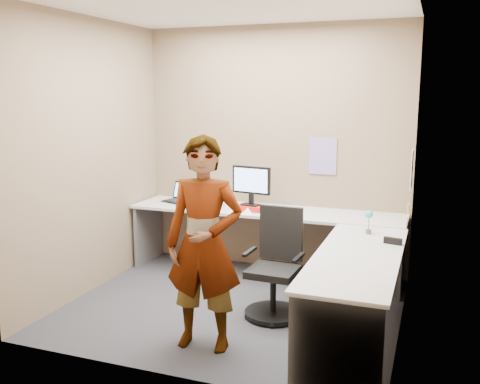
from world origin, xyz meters
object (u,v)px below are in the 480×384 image
at_px(desk, 290,240).
at_px(monitor, 251,182).
at_px(person, 204,244).
at_px(office_chair, 275,273).

bearing_deg(desk, monitor, 137.61).
relative_size(monitor, person, 0.26).
bearing_deg(office_chair, monitor, 123.54).
bearing_deg(monitor, person, -74.24).
height_order(desk, monitor, monitor).
xyz_separation_m(desk, person, (-0.36, -1.18, 0.24)).
relative_size(desk, monitor, 6.76).
height_order(desk, person, person).
distance_m(monitor, person, 1.72).
bearing_deg(desk, office_chair, -92.19).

